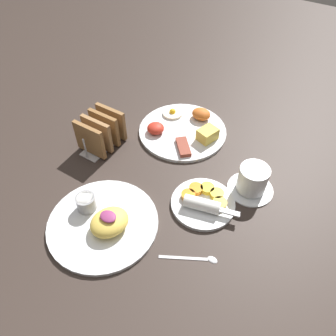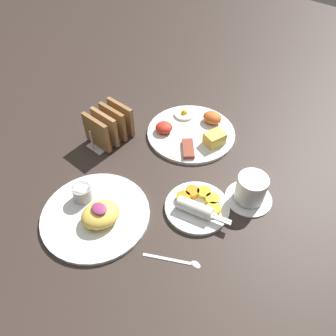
% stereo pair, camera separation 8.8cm
% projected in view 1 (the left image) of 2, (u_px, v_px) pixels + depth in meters
% --- Properties ---
extents(ground_plane, '(3.00, 3.00, 0.00)m').
position_uv_depth(ground_plane, '(149.00, 178.00, 0.89)').
color(ground_plane, '#332823').
extents(plate_breakfast, '(0.27, 0.27, 0.05)m').
position_uv_depth(plate_breakfast, '(184.00, 129.00, 1.02)').
color(plate_breakfast, white).
rests_on(plate_breakfast, ground_plane).
extents(plate_condiments, '(0.18, 0.16, 0.04)m').
position_uv_depth(plate_condiments, '(204.00, 202.00, 0.82)').
color(plate_condiments, white).
rests_on(plate_condiments, ground_plane).
extents(plate_foreground, '(0.27, 0.27, 0.06)m').
position_uv_depth(plate_foreground, '(103.00, 221.00, 0.78)').
color(plate_foreground, white).
rests_on(plate_foreground, ground_plane).
extents(toast_rack, '(0.10, 0.15, 0.10)m').
position_uv_depth(toast_rack, '(101.00, 132.00, 0.95)').
color(toast_rack, '#B7B7BC').
rests_on(toast_rack, ground_plane).
extents(coffee_cup, '(0.12, 0.12, 0.08)m').
position_uv_depth(coffee_cup, '(252.00, 181.00, 0.84)').
color(coffee_cup, white).
rests_on(coffee_cup, ground_plane).
extents(teaspoon, '(0.12, 0.07, 0.01)m').
position_uv_depth(teaspoon, '(198.00, 258.00, 0.73)').
color(teaspoon, silver).
rests_on(teaspoon, ground_plane).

